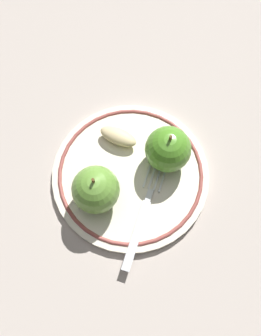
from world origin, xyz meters
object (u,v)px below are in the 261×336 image
at_px(apple_second_whole, 96,190).
at_px(apple_slice_front, 118,136).
at_px(plate, 130,174).
at_px(apple_red_whole, 168,149).
at_px(fork, 144,211).

relative_size(apple_second_whole, apple_slice_front, 1.28).
relative_size(plate, apple_red_whole, 3.13).
distance_m(plate, apple_slice_front, 0.06).
bearing_deg(apple_second_whole, plate, 142.07).
bearing_deg(apple_second_whole, apple_red_whole, 135.11).
xyz_separation_m(plate, apple_second_whole, (0.05, -0.04, 0.04)).
bearing_deg(apple_slice_front, apple_second_whole, 97.19).
relative_size(plate, fork, 1.26).
height_order(apple_second_whole, apple_slice_front, apple_second_whole).
bearing_deg(plate, apple_second_whole, -37.93).
bearing_deg(apple_slice_front, apple_red_whole, -179.22).
xyz_separation_m(apple_second_whole, fork, (0.00, 0.07, -0.03)).
xyz_separation_m(plate, apple_slice_front, (-0.05, -0.03, 0.02)).
distance_m(apple_slice_front, fork, 0.12).
bearing_deg(apple_slice_front, plate, 133.17).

